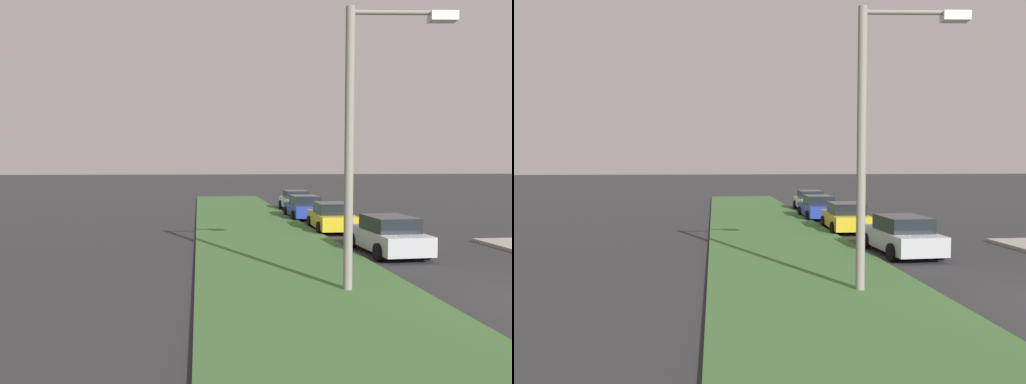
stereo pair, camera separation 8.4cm
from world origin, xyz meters
The scene contains 6 objects.
grass_median centered at (10.00, 6.32, 0.06)m, with size 60.00×6.00×0.12m, color #3D6633.
parked_car_silver centered at (7.56, 2.01, 0.72)m, with size 4.36×2.13×1.47m.
parked_car_yellow centered at (14.08, 2.40, 0.72)m, with size 4.39×2.19×1.47m.
parked_car_blue centered at (19.87, 2.60, 0.72)m, with size 4.30×2.03×1.47m.
parked_car_white centered at (25.49, 2.02, 0.72)m, with size 4.33×2.09×1.47m.
streetlight centered at (2.08, 4.92, 4.39)m, with size 0.56×2.87×7.50m.
Camera 2 is at (-10.42, 9.12, 3.45)m, focal length 34.52 mm.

